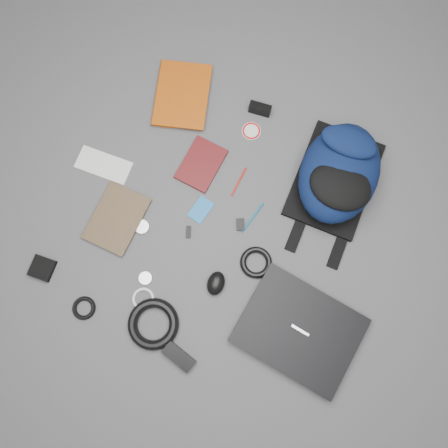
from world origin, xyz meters
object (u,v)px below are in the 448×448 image
(textbook_red, at_px, (156,92))
(comic_book, at_px, (96,209))
(dvd_case, at_px, (201,164))
(mouse, at_px, (216,283))
(backpack, at_px, (339,173))
(pouch, at_px, (42,268))
(power_brick, at_px, (179,357))
(compact_camera, at_px, (260,109))
(laptop, at_px, (299,330))

(textbook_red, xyz_separation_m, comic_book, (-0.06, -0.53, -0.01))
(dvd_case, relative_size, mouse, 2.19)
(backpack, distance_m, pouch, 1.16)
(power_brick, bearing_deg, mouse, 101.17)
(comic_book, distance_m, compact_camera, 0.76)
(mouse, bearing_deg, power_brick, -99.78)
(compact_camera, bearing_deg, comic_book, -130.23)
(backpack, bearing_deg, pouch, -140.24)
(comic_book, xyz_separation_m, compact_camera, (0.49, 0.58, 0.02))
(textbook_red, bearing_deg, backpack, -20.77)
(comic_book, xyz_separation_m, dvd_case, (0.33, 0.29, -0.00))
(mouse, height_order, pouch, mouse)
(backpack, relative_size, mouse, 5.01)
(compact_camera, bearing_deg, textbook_red, -173.28)
(backpack, xyz_separation_m, dvd_case, (-0.51, -0.09, -0.09))
(mouse, xyz_separation_m, power_brick, (-0.05, -0.29, -0.01))
(dvd_case, relative_size, compact_camera, 2.23)
(backpack, relative_size, comic_book, 1.82)
(laptop, xyz_separation_m, pouch, (-0.97, -0.07, -0.01))
(backpack, distance_m, comic_book, 0.93)
(backpack, height_order, textbook_red, backpack)
(backpack, xyz_separation_m, compact_camera, (-0.36, 0.19, -0.07))
(dvd_case, xyz_separation_m, power_brick, (0.15, -0.72, 0.01))
(compact_camera, bearing_deg, laptop, -64.56)
(comic_book, height_order, mouse, mouse)
(mouse, bearing_deg, pouch, -167.97)
(backpack, xyz_separation_m, pouch, (-0.95, -0.66, -0.08))
(compact_camera, xyz_separation_m, power_brick, (-0.01, -1.00, -0.01))
(pouch, bearing_deg, laptop, 3.93)
(backpack, bearing_deg, mouse, -116.26)
(textbook_red, height_order, dvd_case, textbook_red)
(comic_book, bearing_deg, textbook_red, 90.95)
(power_brick, relative_size, pouch, 1.44)
(backpack, distance_m, laptop, 0.60)
(textbook_red, bearing_deg, compact_camera, -3.51)
(mouse, distance_m, power_brick, 0.29)
(textbook_red, relative_size, compact_camera, 3.27)
(textbook_red, relative_size, mouse, 3.21)
(pouch, bearing_deg, textbook_red, 77.87)
(backpack, bearing_deg, textbook_red, 174.86)
(laptop, distance_m, compact_camera, 0.87)
(compact_camera, relative_size, power_brick, 0.73)
(textbook_red, relative_size, dvd_case, 1.47)
(backpack, height_order, dvd_case, backpack)
(compact_camera, bearing_deg, dvd_case, -118.84)
(power_brick, xyz_separation_m, pouch, (-0.59, 0.15, -0.00))
(backpack, relative_size, laptop, 1.09)
(textbook_red, bearing_deg, pouch, -112.54)
(backpack, bearing_deg, compact_camera, 156.68)
(compact_camera, bearing_deg, pouch, -125.22)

